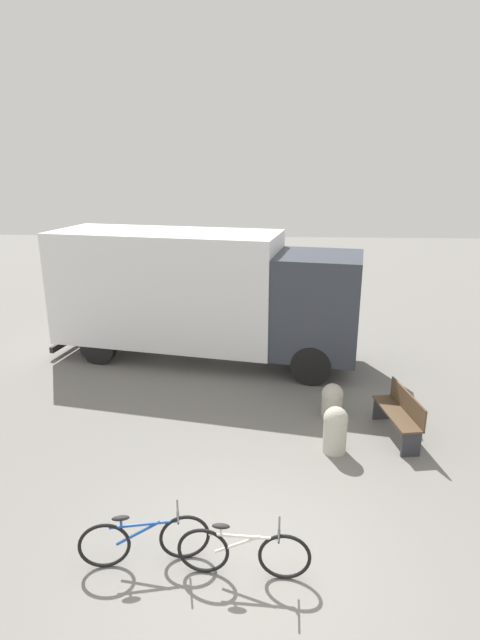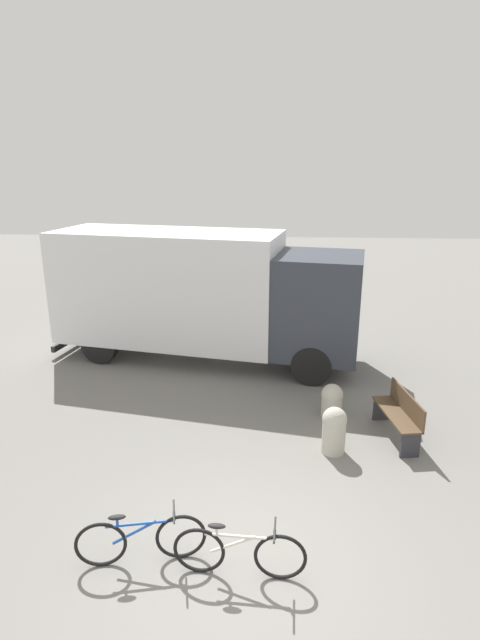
{
  "view_description": "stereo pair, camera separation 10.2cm",
  "coord_description": "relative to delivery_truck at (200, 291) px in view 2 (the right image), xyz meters",
  "views": [
    {
      "loc": [
        0.28,
        -5.15,
        4.85
      ],
      "look_at": [
        -0.3,
        4.82,
        1.72
      ],
      "focal_mm": 28.0,
      "sensor_mm": 36.0,
      "label": 1
    },
    {
      "loc": [
        0.38,
        -5.14,
        4.85
      ],
      "look_at": [
        -0.3,
        4.82,
        1.72
      ],
      "focal_mm": 28.0,
      "sensor_mm": 36.0,
      "label": 2
    }
  ],
  "objects": [
    {
      "name": "bollard_near_bench",
      "position": [
        2.94,
        -4.31,
        -1.33
      ],
      "size": [
        0.43,
        0.43,
        0.86
      ],
      "color": "#B2AD9E",
      "rests_on": "ground"
    },
    {
      "name": "ground_plane",
      "position": [
        1.45,
        -6.96,
        -1.79
      ],
      "size": [
        60.0,
        60.0,
        0.0
      ],
      "primitive_type": "plane",
      "color": "slate"
    },
    {
      "name": "bicycle_near",
      "position": [
        0.23,
        -7.04,
        -1.44
      ],
      "size": [
        1.61,
        0.5,
        0.73
      ],
      "rotation": [
        0.0,
        0.0,
        0.21
      ],
      "color": "black",
      "rests_on": "ground"
    },
    {
      "name": "bollard_far_bench",
      "position": [
        3.05,
        -2.96,
        -1.44
      ],
      "size": [
        0.43,
        0.43,
        0.68
      ],
      "color": "#B2AD9E",
      "rests_on": "ground"
    },
    {
      "name": "park_bench",
      "position": [
        4.2,
        -3.72,
        -1.31
      ],
      "size": [
        0.63,
        1.49,
        0.88
      ],
      "rotation": [
        0.0,
        0.0,
        1.73
      ],
      "color": "brown",
      "rests_on": "ground"
    },
    {
      "name": "delivery_truck",
      "position": [
        0.0,
        0.0,
        0.0
      ],
      "size": [
        7.97,
        3.5,
        3.27
      ],
      "rotation": [
        0.0,
        0.0,
        -0.18
      ],
      "color": "white",
      "rests_on": "ground"
    },
    {
      "name": "bicycle_middle",
      "position": [
        1.48,
        -7.18,
        -1.44
      ],
      "size": [
        1.64,
        0.44,
        0.73
      ],
      "rotation": [
        0.0,
        0.0,
        -0.04
      ],
      "color": "black",
      "rests_on": "ground"
    }
  ]
}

